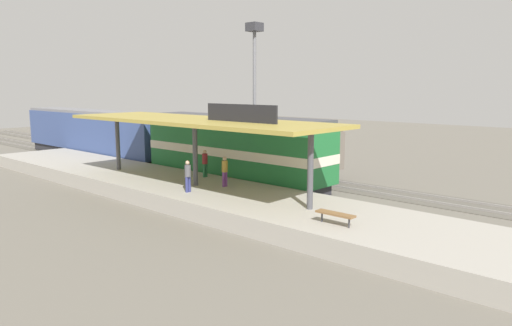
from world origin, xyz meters
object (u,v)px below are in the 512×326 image
object	(u,v)px
freight_car	(265,148)
light_mast	(255,64)
person_waiting	(205,162)
person_walking	(225,170)
person_boarding	(188,174)
locomotive	(234,149)
passenger_carriage_single	(94,133)
platform_bench	(335,214)

from	to	relation	value
freight_car	light_mast	xyz separation A→B (m)	(3.20, 4.02, 6.43)
person_waiting	person_walking	distance (m)	3.23
freight_car	person_boarding	distance (m)	11.28
person_boarding	light_mast	bearing A→B (deg)	29.38
locomotive	person_walking	world-z (taller)	locomotive
passenger_carriage_single	light_mast	distance (m)	16.11
platform_bench	freight_car	xyz separation A→B (m)	(10.60, 13.01, 0.63)
platform_bench	person_waiting	bearing A→B (deg)	73.62
platform_bench	person_boarding	xyz separation A→B (m)	(-0.03, 9.23, 0.51)
platform_bench	person_boarding	size ratio (longest dim) A/B	0.99
person_waiting	person_walking	bearing A→B (deg)	-111.68
passenger_carriage_single	person_boarding	distance (m)	21.38
locomotive	light_mast	world-z (taller)	light_mast
passenger_carriage_single	person_boarding	xyz separation A→B (m)	(-6.03, -20.51, -0.46)
passenger_carriage_single	freight_car	size ratio (longest dim) A/B	1.67
person_waiting	person_boarding	world-z (taller)	same
person_waiting	passenger_carriage_single	bearing A→B (deg)	81.97
freight_car	person_boarding	bearing A→B (deg)	-160.46
person_waiting	person_walking	xyz separation A→B (m)	(-1.19, -3.00, 0.00)
locomotive	person_waiting	size ratio (longest dim) A/B	8.44
locomotive	freight_car	world-z (taller)	locomotive
person_waiting	person_boarding	xyz separation A→B (m)	(-3.50, -2.56, 0.00)
passenger_carriage_single	freight_car	bearing A→B (deg)	-74.63
platform_bench	person_walking	size ratio (longest dim) A/B	0.99
locomotive	person_boarding	bearing A→B (deg)	-157.41
freight_car	person_walking	distance (m)	9.33
freight_car	passenger_carriage_single	bearing A→B (deg)	105.37
freight_car	light_mast	distance (m)	8.23
passenger_carriage_single	person_waiting	xyz separation A→B (m)	(-2.53, -17.95, -0.46)
locomotive	freight_car	xyz separation A→B (m)	(4.60, 1.26, -0.44)
locomotive	person_walking	distance (m)	4.78
platform_bench	person_walking	xyz separation A→B (m)	(2.27, 8.79, 0.51)
light_mast	person_walking	xyz separation A→B (m)	(-11.53, -8.23, -6.54)
locomotive	passenger_carriage_single	bearing A→B (deg)	90.00
passenger_carriage_single	person_walking	bearing A→B (deg)	-100.08
passenger_carriage_single	person_walking	size ratio (longest dim) A/B	11.70
person_waiting	person_walking	size ratio (longest dim) A/B	1.00
person_walking	person_boarding	distance (m)	2.35
passenger_carriage_single	freight_car	world-z (taller)	passenger_carriage_single
freight_car	person_waiting	world-z (taller)	freight_car
light_mast	person_waiting	xyz separation A→B (m)	(-10.33, -5.23, -6.54)
passenger_carriage_single	person_boarding	size ratio (longest dim) A/B	11.70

